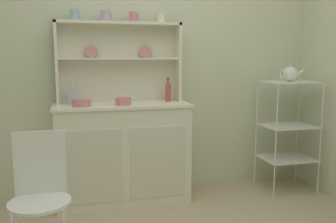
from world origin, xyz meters
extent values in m
cube|color=beige|center=(0.00, 1.62, 1.25)|extent=(3.84, 0.05, 2.50)
cube|color=silver|center=(-0.31, 1.37, 0.44)|extent=(1.15, 0.42, 0.89)
cube|color=beige|center=(-0.59, 1.16, 0.40)|extent=(0.48, 0.01, 0.62)
cube|color=beige|center=(-0.04, 1.16, 0.40)|extent=(0.48, 0.01, 0.62)
cube|color=white|center=(-0.31, 1.37, 0.88)|extent=(1.18, 0.45, 0.02)
cube|color=silver|center=(-0.31, 1.57, 1.25)|extent=(1.10, 0.02, 0.71)
cube|color=silver|center=(-0.85, 1.49, 1.25)|extent=(0.02, 0.18, 0.71)
cube|color=silver|center=(0.23, 1.49, 1.25)|extent=(0.02, 0.18, 0.71)
cube|color=silver|center=(-0.31, 1.49, 1.28)|extent=(1.06, 0.16, 0.02)
cube|color=silver|center=(-0.31, 1.49, 1.59)|extent=(1.10, 0.18, 0.02)
cylinder|color=#D17A84|center=(-0.56, 1.53, 1.34)|extent=(0.11, 0.03, 0.11)
cylinder|color=#D17A84|center=(-0.07, 1.53, 1.34)|extent=(0.11, 0.03, 0.11)
cylinder|color=silver|center=(1.03, 1.08, 0.53)|extent=(0.01, 0.01, 1.07)
cylinder|color=silver|center=(1.50, 1.08, 0.53)|extent=(0.01, 0.01, 1.07)
cylinder|color=silver|center=(1.03, 1.45, 0.53)|extent=(0.01, 0.01, 1.07)
cylinder|color=silver|center=(1.50, 1.45, 0.53)|extent=(0.01, 0.01, 1.07)
cube|color=silver|center=(1.26, 1.26, 1.06)|extent=(0.49, 0.39, 0.01)
cube|color=silver|center=(1.26, 1.26, 0.64)|extent=(0.49, 0.39, 0.01)
cube|color=silver|center=(1.26, 1.26, 0.32)|extent=(0.49, 0.39, 0.01)
cylinder|color=white|center=(-0.93, 0.36, 0.45)|extent=(0.36, 0.36, 0.02)
cube|color=white|center=(-0.93, 0.50, 0.65)|extent=(0.31, 0.02, 0.40)
cylinder|color=#8EB2D1|center=(-0.69, 1.49, 1.65)|extent=(0.07, 0.07, 0.09)
torus|color=#8EB2D1|center=(-0.65, 1.49, 1.65)|extent=(0.01, 0.05, 0.05)
cylinder|color=#B79ECC|center=(-0.43, 1.49, 1.65)|extent=(0.08, 0.08, 0.09)
torus|color=#B79ECC|center=(-0.38, 1.49, 1.65)|extent=(0.01, 0.05, 0.05)
cylinder|color=#D17A84|center=(-0.19, 1.49, 1.65)|extent=(0.07, 0.07, 0.09)
torus|color=#D17A84|center=(-0.14, 1.49, 1.65)|extent=(0.01, 0.05, 0.05)
cylinder|color=silver|center=(0.06, 1.49, 1.64)|extent=(0.08, 0.08, 0.08)
torus|color=silver|center=(0.11, 1.49, 1.65)|extent=(0.01, 0.05, 0.05)
cylinder|color=#D17A84|center=(-0.66, 1.29, 0.92)|extent=(0.15, 0.15, 0.06)
cylinder|color=#D17A84|center=(-0.31, 1.29, 0.92)|extent=(0.13, 0.13, 0.06)
cylinder|color=#B74C47|center=(0.12, 1.45, 0.97)|extent=(0.05, 0.05, 0.16)
cylinder|color=#B74C47|center=(0.12, 1.45, 1.08)|extent=(0.02, 0.02, 0.04)
cylinder|color=#4C382D|center=(0.12, 1.45, 1.10)|extent=(0.03, 0.03, 0.01)
cylinder|color=#B2B7C6|center=(-0.75, 1.45, 0.94)|extent=(0.08, 0.08, 0.11)
cylinder|color=silver|center=(-0.73, 1.43, 1.03)|extent=(0.03, 0.04, 0.20)
ellipsoid|color=silver|center=(-0.73, 1.43, 1.14)|extent=(0.02, 0.01, 0.01)
cylinder|color=silver|center=(-0.73, 1.44, 1.01)|extent=(0.01, 0.03, 0.16)
ellipsoid|color=silver|center=(-0.73, 1.44, 1.10)|extent=(0.02, 0.01, 0.01)
sphere|color=white|center=(1.26, 1.26, 1.14)|extent=(0.14, 0.14, 0.14)
sphere|color=silver|center=(1.26, 1.26, 1.22)|extent=(0.02, 0.02, 0.02)
cylinder|color=white|center=(1.36, 1.26, 1.15)|extent=(0.09, 0.02, 0.07)
torus|color=white|center=(1.18, 1.26, 1.14)|extent=(0.01, 0.09, 0.09)
camera|label=1|loc=(-0.71, -1.78, 1.29)|focal=38.88mm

